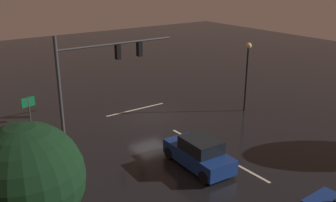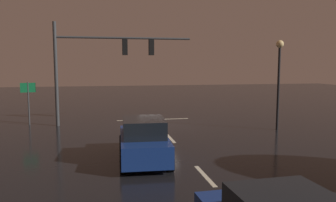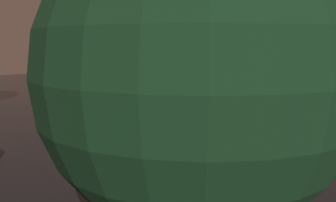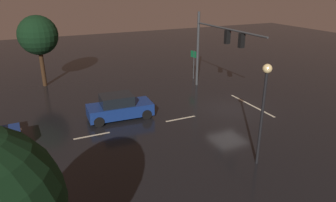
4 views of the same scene
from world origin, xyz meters
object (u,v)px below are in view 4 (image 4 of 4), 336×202
route_sign (194,59)px  tree_right_near (38,36)px  traffic_signal_assembly (216,42)px  car_approaching (119,107)px  street_lamp_left_kerb (264,96)px

route_sign → tree_right_near: (3.65, 13.16, 2.50)m
traffic_signal_assembly → car_approaching: size_ratio=1.93×
traffic_signal_assembly → car_approaching: (-1.55, 8.51, -3.53)m
car_approaching → tree_right_near: tree_right_near is taller
car_approaching → street_lamp_left_kerb: 10.07m
route_sign → tree_right_near: size_ratio=0.44×
traffic_signal_assembly → car_approaching: 9.34m
street_lamp_left_kerb → car_approaching: bearing=29.2°
car_approaching → traffic_signal_assembly: bearing=-79.6°
traffic_signal_assembly → tree_right_near: (8.26, 12.49, 0.13)m
traffic_signal_assembly → car_approaching: bearing=100.4°
street_lamp_left_kerb → route_sign: street_lamp_left_kerb is taller
traffic_signal_assembly → route_sign: 5.23m
car_approaching → street_lamp_left_kerb: street_lamp_left_kerb is taller
street_lamp_left_kerb → route_sign: size_ratio=1.91×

